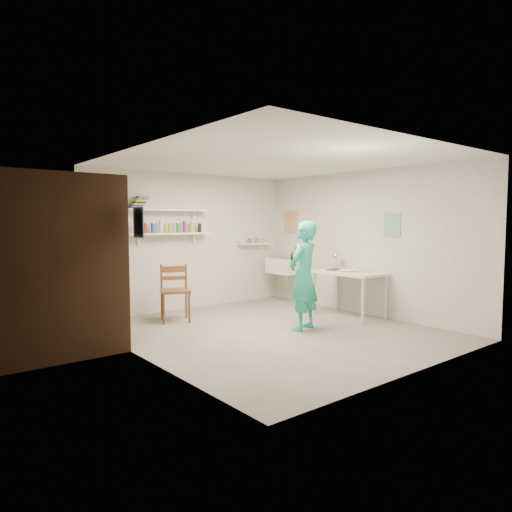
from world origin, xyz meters
TOP-DOWN VIEW (x-y plane):
  - floor at (0.00, 0.00)m, footprint 4.00×4.50m
  - ceiling at (0.00, 0.00)m, footprint 4.00×4.50m
  - wall_back at (0.00, 2.26)m, footprint 4.00×0.02m
  - wall_front at (0.00, -2.26)m, footprint 4.00×0.02m
  - wall_left at (-2.01, 0.00)m, footprint 0.02×4.50m
  - wall_right at (2.01, 0.00)m, footprint 0.02×4.50m
  - doorway_recess at (-1.99, 1.05)m, footprint 0.02×0.90m
  - corridor_box at (-2.70, 1.05)m, footprint 1.40×1.50m
  - door_lintel at (-1.97, 1.05)m, footprint 0.06×1.05m
  - door_jamb_near at (-1.97, 0.55)m, footprint 0.06×0.10m
  - door_jamb_far at (-1.97, 1.55)m, footprint 0.06×0.10m
  - shelf_lower at (-0.50, 2.13)m, footprint 1.50×0.22m
  - shelf_upper at (-0.50, 2.13)m, footprint 1.50×0.22m
  - ledge_shelf at (1.35, 2.17)m, footprint 0.70×0.14m
  - poster_left at (-1.99, 0.05)m, footprint 0.01×0.28m
  - poster_right_a at (1.99, 1.80)m, footprint 0.01×0.34m
  - poster_right_b at (1.99, -0.55)m, footprint 0.01×0.30m
  - belfast_sink at (1.75, 1.70)m, footprint 0.48×0.60m
  - man at (0.40, -0.18)m, footprint 0.65×0.52m
  - wall_clock at (0.47, 0.03)m, footprint 0.28×0.11m
  - wooden_chair at (-0.77, 1.45)m, footprint 0.58×0.56m
  - work_table at (1.64, 0.01)m, footprint 0.66×1.11m
  - desk_lamp at (1.82, 0.45)m, footprint 0.14×0.14m
  - spray_cans at (-0.50, 2.13)m, footprint 1.31×0.06m
  - book_stack at (-1.04, 2.13)m, footprint 0.30×0.14m
  - ledge_pots at (1.35, 2.17)m, footprint 0.48×0.07m
  - papers at (1.64, 0.01)m, footprint 0.30×0.22m

SIDE VIEW (x-z plane):
  - floor at x=0.00m, z-range -0.02..0.00m
  - work_table at x=1.64m, z-range 0.00..0.74m
  - wooden_chair at x=-0.77m, z-range 0.00..0.96m
  - belfast_sink at x=1.75m, z-range 0.55..0.85m
  - papers at x=1.64m, z-range 0.74..0.76m
  - man at x=0.40m, z-range 0.00..1.57m
  - desk_lamp at x=1.82m, z-range 0.89..1.03m
  - doorway_recess at x=-1.99m, z-range 0.00..2.00m
  - door_jamb_near at x=-1.97m, z-range 0.00..2.00m
  - door_jamb_far at x=-1.97m, z-range 0.00..2.00m
  - wall_clock at x=0.47m, z-range 0.90..1.19m
  - corridor_box at x=-2.70m, z-range 0.00..2.10m
  - ledge_shelf at x=1.35m, z-range 1.11..1.14m
  - ledge_pots at x=1.35m, z-range 1.14..1.22m
  - wall_back at x=0.00m, z-range 0.00..2.40m
  - wall_front at x=0.00m, z-range 0.00..2.40m
  - wall_left at x=-2.01m, z-range 0.00..2.40m
  - wall_right at x=2.01m, z-range 0.00..2.40m
  - shelf_lower at x=-0.50m, z-range 1.34..1.36m
  - spray_cans at x=-0.50m, z-range 1.36..1.53m
  - poster_right_b at x=1.99m, z-range 1.31..1.69m
  - poster_left at x=-1.99m, z-range 1.37..1.73m
  - poster_right_a at x=1.99m, z-range 1.34..1.76m
  - shelf_upper at x=-0.50m, z-range 1.74..1.76m
  - book_stack at x=-1.04m, z-range 1.77..1.96m
  - door_lintel at x=-1.97m, z-range 2.00..2.10m
  - ceiling at x=0.00m, z-range 2.40..2.42m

